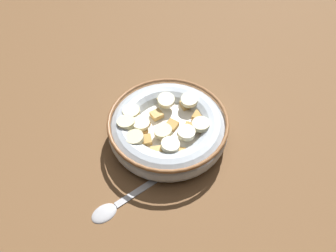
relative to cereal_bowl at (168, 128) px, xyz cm
name	(u,v)px	position (x,y,z in cm)	size (l,w,h in cm)	color
ground_plane	(168,141)	(0.03, 0.01, -3.51)	(125.42, 125.42, 2.00)	brown
cereal_bowl	(168,128)	(0.00, 0.00, 0.00)	(19.38, 19.38, 5.28)	#B2BCC6
spoon	(116,205)	(-8.39, -11.90, -2.18)	(12.56, 9.00, 0.80)	#B7B7BC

